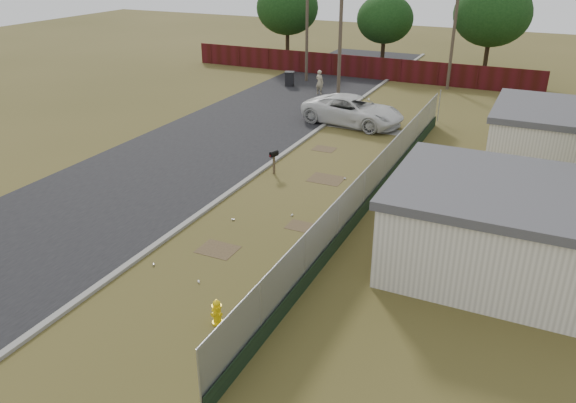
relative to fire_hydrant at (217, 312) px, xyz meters
The scene contains 13 objects.
ground 8.91m from the fire_hydrant, 99.84° to the left, with size 120.00×120.00×0.00m, color brown.
street 18.75m from the fire_hydrant, 116.20° to the left, with size 15.10×60.00×0.12m.
chainlink_fence 9.94m from the fire_hydrant, 80.73° to the left, with size 0.10×27.06×2.02m.
privacy_fence 34.60m from the fire_hydrant, 102.56° to the left, with size 30.00×0.12×1.80m, color #430E12.
utility_poles 30.20m from the fire_hydrant, 99.99° to the left, with size 12.60×8.24×9.00m.
houses 14.49m from the fire_hydrant, 55.51° to the left, with size 9.30×17.24×3.10m.
horizon_trees 32.61m from the fire_hydrant, 91.21° to the left, with size 33.32×31.94×7.78m.
fire_hydrant is the anchor object (origin of this frame).
mailbox 11.97m from the fire_hydrant, 108.46° to the left, with size 0.32×0.51×1.17m.
pickup_truck 21.08m from the fire_hydrant, 98.38° to the left, with size 2.90×6.28×1.75m, color silver.
pedestrian 28.20m from the fire_hydrant, 106.17° to the left, with size 0.66×0.43×1.80m, color tan.
trash_bin 30.67m from the fire_hydrant, 111.07° to the left, with size 0.93×0.91×1.12m.
scattered_litter 6.18m from the fire_hydrant, 108.83° to the left, with size 3.44×10.63×0.07m.
Camera 1 is at (9.17, -20.14, 10.19)m, focal length 35.00 mm.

